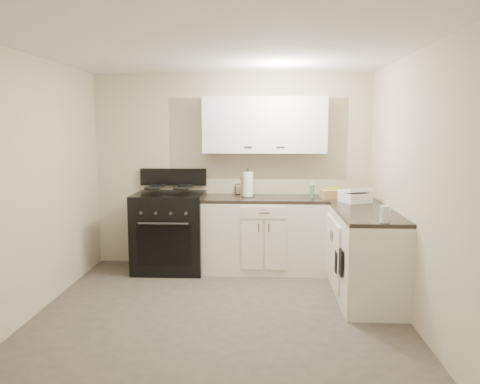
{
  "coord_description": "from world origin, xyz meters",
  "views": [
    {
      "loc": [
        0.41,
        -4.31,
        1.81
      ],
      "look_at": [
        0.15,
        0.85,
        1.1
      ],
      "focal_mm": 35.0,
      "sensor_mm": 36.0,
      "label": 1
    }
  ],
  "objects_px": {
    "countertop_grill": "(355,198)",
    "paper_towel": "(248,185)",
    "wicker_basket": "(334,194)",
    "knife_block": "(246,187)",
    "stove": "(170,234)"
  },
  "relations": [
    {
      "from": "paper_towel",
      "to": "knife_block",
      "type": "bearing_deg",
      "value": 118.72
    },
    {
      "from": "stove",
      "to": "paper_towel",
      "type": "bearing_deg",
      "value": 2.83
    },
    {
      "from": "knife_block",
      "to": "paper_towel",
      "type": "relative_size",
      "value": 0.74
    },
    {
      "from": "paper_towel",
      "to": "countertop_grill",
      "type": "height_order",
      "value": "paper_towel"
    },
    {
      "from": "wicker_basket",
      "to": "knife_block",
      "type": "bearing_deg",
      "value": 174.19
    },
    {
      "from": "knife_block",
      "to": "countertop_grill",
      "type": "relative_size",
      "value": 0.78
    },
    {
      "from": "knife_block",
      "to": "paper_towel",
      "type": "height_order",
      "value": "paper_towel"
    },
    {
      "from": "paper_towel",
      "to": "countertop_grill",
      "type": "bearing_deg",
      "value": -15.73
    },
    {
      "from": "stove",
      "to": "paper_towel",
      "type": "height_order",
      "value": "paper_towel"
    },
    {
      "from": "knife_block",
      "to": "paper_towel",
      "type": "xyz_separation_m",
      "value": [
        0.03,
        -0.06,
        0.04
      ]
    },
    {
      "from": "stove",
      "to": "wicker_basket",
      "type": "bearing_deg",
      "value": -0.13
    },
    {
      "from": "stove",
      "to": "wicker_basket",
      "type": "relative_size",
      "value": 3.34
    },
    {
      "from": "stove",
      "to": "paper_towel",
      "type": "distance_m",
      "value": 1.18
    },
    {
      "from": "countertop_grill",
      "to": "paper_towel",
      "type": "bearing_deg",
      "value": 142.45
    },
    {
      "from": "wicker_basket",
      "to": "countertop_grill",
      "type": "relative_size",
      "value": 1.05
    }
  ]
}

